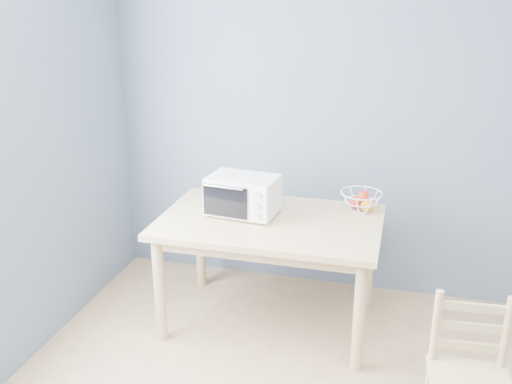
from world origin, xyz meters
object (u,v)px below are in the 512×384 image
(toaster_oven, at_px, (240,195))
(dining_chair, at_px, (469,383))
(fruit_basket, at_px, (361,200))
(dining_table, at_px, (270,234))

(toaster_oven, bearing_deg, dining_chair, -26.91)
(toaster_oven, bearing_deg, fruit_basket, 26.28)
(toaster_oven, height_order, fruit_basket, toaster_oven)
(dining_table, height_order, dining_chair, dining_chair)
(dining_table, relative_size, toaster_oven, 3.00)
(toaster_oven, distance_m, fruit_basket, 0.80)
(dining_table, bearing_deg, fruit_basket, 29.32)
(fruit_basket, bearing_deg, dining_chair, -61.94)
(dining_table, relative_size, dining_chair, 1.76)
(toaster_oven, height_order, dining_chair, toaster_oven)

